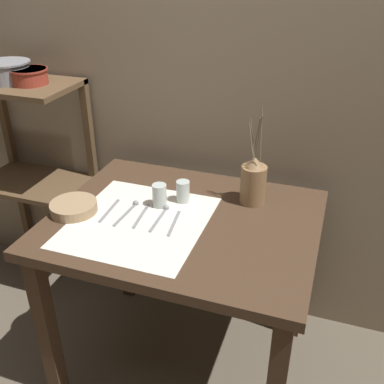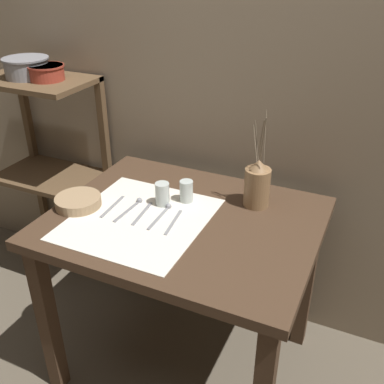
{
  "view_description": "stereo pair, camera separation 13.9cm",
  "coord_description": "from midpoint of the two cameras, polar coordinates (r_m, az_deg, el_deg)",
  "views": [
    {
      "loc": [
        0.5,
        -1.35,
        1.68
      ],
      "look_at": [
        0.03,
        0.0,
        0.89
      ],
      "focal_mm": 42.0,
      "sensor_mm": 36.0,
      "label": 1
    },
    {
      "loc": [
        0.63,
        -1.3,
        1.68
      ],
      "look_at": [
        0.03,
        0.0,
        0.89
      ],
      "focal_mm": 42.0,
      "sensor_mm": 36.0,
      "label": 2
    }
  ],
  "objects": [
    {
      "name": "stone_wall_back",
      "position": [
        1.98,
        7.52,
        14.56
      ],
      "size": [
        7.0,
        0.06,
        2.4
      ],
      "color": "gray",
      "rests_on": "ground_plane"
    },
    {
      "name": "metal_pot_small",
      "position": [
        2.19,
        -16.24,
        14.42
      ],
      "size": [
        0.17,
        0.17,
        0.07
      ],
      "color": "#9E3828",
      "rests_on": "wooden_shelf_unit"
    },
    {
      "name": "glass_tumbler_near",
      "position": [
        1.76,
        -1.55,
        -0.31
      ],
      "size": [
        0.06,
        0.06,
        0.09
      ],
      "color": "#B7C1BC",
      "rests_on": "wooden_table"
    },
    {
      "name": "spoon_outer",
      "position": [
        1.78,
        -5.06,
        -1.64
      ],
      "size": [
        0.03,
        0.19,
        0.02
      ],
      "color": "gray",
      "rests_on": "wooden_table"
    },
    {
      "name": "metal_pot_large",
      "position": [
        2.26,
        -18.6,
        14.82
      ],
      "size": [
        0.21,
        0.21,
        0.09
      ],
      "color": "gray",
      "rests_on": "wooden_shelf_unit"
    },
    {
      "name": "wooden_table",
      "position": [
        1.77,
        1.24,
        -6.53
      ],
      "size": [
        1.01,
        0.8,
        0.77
      ],
      "color": "#422D1E",
      "rests_on": "ground_plane"
    },
    {
      "name": "linen_cloth",
      "position": [
        1.7,
        -4.41,
        -3.46
      ],
      "size": [
        0.49,
        0.53,
        0.0
      ],
      "color": "silver",
      "rests_on": "wooden_table"
    },
    {
      "name": "ground_plane",
      "position": [
        2.21,
        1.05,
        -20.55
      ],
      "size": [
        12.0,
        12.0,
        0.0
      ],
      "primitive_type": "plane",
      "color": "brown"
    },
    {
      "name": "knife_center",
      "position": [
        1.72,
        -4.06,
        -2.79
      ],
      "size": [
        0.03,
        0.17,
        0.0
      ],
      "color": "gray",
      "rests_on": "wooden_table"
    },
    {
      "name": "wooden_bowl",
      "position": [
        1.81,
        -12.14,
        -1.26
      ],
      "size": [
        0.18,
        0.18,
        0.04
      ],
      "color": "#9E7F5B",
      "rests_on": "wooden_table"
    },
    {
      "name": "pitcher_with_flowers",
      "position": [
        1.77,
        10.51,
        0.9
      ],
      "size": [
        0.1,
        0.1,
        0.39
      ],
      "color": "olive",
      "rests_on": "wooden_table"
    },
    {
      "name": "glass_tumbler_far",
      "position": [
        1.79,
        1.5,
        0.06
      ],
      "size": [
        0.05,
        0.05,
        0.09
      ],
      "color": "#B7C1BC",
      "rests_on": "wooden_table"
    },
    {
      "name": "fork_outer",
      "position": [
        1.78,
        -7.89,
        -1.89
      ],
      "size": [
        0.02,
        0.17,
        0.0
      ],
      "color": "gray",
      "rests_on": "wooden_table"
    },
    {
      "name": "fork_inner",
      "position": [
        1.67,
        -0.01,
        -3.91
      ],
      "size": [
        0.03,
        0.17,
        0.0
      ],
      "color": "gray",
      "rests_on": "wooden_table"
    },
    {
      "name": "spoon_inner",
      "position": [
        1.74,
        -1.19,
        -2.44
      ],
      "size": [
        0.02,
        0.19,
        0.02
      ],
      "color": "gray",
      "rests_on": "wooden_table"
    },
    {
      "name": "wooden_shelf_unit",
      "position": [
        2.38,
        -15.9,
        5.99
      ],
      "size": [
        0.53,
        0.34,
        1.14
      ],
      "color": "brown",
      "rests_on": "ground_plane"
    }
  ]
}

